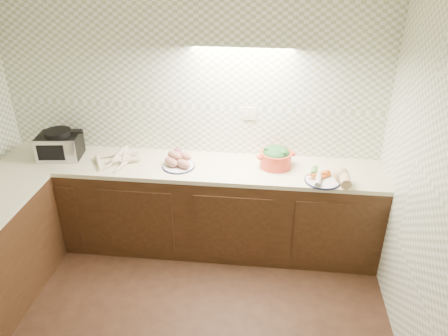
# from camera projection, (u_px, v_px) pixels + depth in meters

# --- Properties ---
(room) EXTENTS (3.60, 3.60, 2.60)m
(room) POSITION_uv_depth(u_px,v_px,m) (132.00, 173.00, 2.40)
(room) COLOR black
(room) RESTS_ON ground
(counter) EXTENTS (3.60, 3.60, 0.90)m
(counter) POSITION_uv_depth(u_px,v_px,m) (91.00, 254.00, 3.62)
(counter) COLOR black
(counter) RESTS_ON ground
(toaster_oven) EXTENTS (0.42, 0.34, 0.27)m
(toaster_oven) POSITION_uv_depth(u_px,v_px,m) (60.00, 145.00, 4.15)
(toaster_oven) COLOR black
(toaster_oven) RESTS_ON counter
(parsnip_pile) EXTENTS (0.32, 0.43, 0.08)m
(parsnip_pile) POSITION_uv_depth(u_px,v_px,m) (119.00, 160.00, 4.08)
(parsnip_pile) COLOR beige
(parsnip_pile) RESTS_ON counter
(sweet_potato_plate) EXTENTS (0.30, 0.30, 0.14)m
(sweet_potato_plate) POSITION_uv_depth(u_px,v_px,m) (179.00, 161.00, 4.01)
(sweet_potato_plate) COLOR #12173F
(sweet_potato_plate) RESTS_ON counter
(onion_bowl) EXTENTS (0.15, 0.15, 0.11)m
(onion_bowl) POSITION_uv_depth(u_px,v_px,m) (179.00, 155.00, 4.16)
(onion_bowl) COLOR black
(onion_bowl) RESTS_ON counter
(dutch_oven) EXTENTS (0.37, 0.37, 0.20)m
(dutch_oven) POSITION_uv_depth(u_px,v_px,m) (276.00, 157.00, 3.99)
(dutch_oven) COLOR red
(dutch_oven) RESTS_ON counter
(veg_plate) EXTENTS (0.39, 0.33, 0.14)m
(veg_plate) POSITION_uv_depth(u_px,v_px,m) (331.00, 176.00, 3.76)
(veg_plate) COLOR #12173F
(veg_plate) RESTS_ON counter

